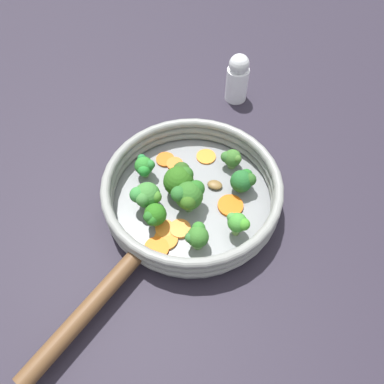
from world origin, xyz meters
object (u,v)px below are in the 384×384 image
object	(u,v)px
carrot_slice_5	(164,160)
carrot_slice_2	(180,229)
carrot_slice_1	(206,157)
broccoli_floret_5	(144,166)
broccoli_floret_1	(232,158)
broccoli_floret_2	(146,196)
broccoli_floret_3	(197,236)
carrot_slice_3	(230,206)
carrot_slice_4	(166,239)
salt_shaker	(238,78)
broccoli_floret_8	(189,196)
carrot_slice_6	(175,164)
mushroom_piece_0	(214,184)
broccoli_floret_0	(180,179)
broccoli_floret_4	(154,216)
broccoli_floret_6	(238,223)
broccoli_floret_7	(244,180)
carrot_slice_7	(165,229)
skillet	(192,200)
carrot_slice_0	(157,248)

from	to	relation	value
carrot_slice_5	carrot_slice_2	bearing A→B (deg)	72.17
carrot_slice_1	broccoli_floret_5	size ratio (longest dim) A/B	0.85
broccoli_floret_1	broccoli_floret_2	xyz separation A→B (m)	(0.16, 0.00, 0.01)
carrot_slice_1	broccoli_floret_3	size ratio (longest dim) A/B	0.79
carrot_slice_3	carrot_slice_4	size ratio (longest dim) A/B	1.13
salt_shaker	broccoli_floret_2	bearing A→B (deg)	29.84
carrot_slice_1	broccoli_floret_8	xyz separation A→B (m)	(0.08, 0.08, 0.03)
carrot_slice_5	carrot_slice_6	world-z (taller)	same
broccoli_floret_8	mushroom_piece_0	size ratio (longest dim) A/B	2.26
carrot_slice_3	salt_shaker	bearing A→B (deg)	-126.24
carrot_slice_2	broccoli_floret_0	world-z (taller)	broccoli_floret_0
carrot_slice_1	broccoli_floret_4	world-z (taller)	broccoli_floret_4
mushroom_piece_0	broccoli_floret_6	bearing A→B (deg)	78.10
broccoli_floret_3	broccoli_floret_2	bearing A→B (deg)	-71.09
carrot_slice_1	broccoli_floret_1	bearing A→B (deg)	122.86
carrot_slice_2	salt_shaker	xyz separation A→B (m)	(-0.25, -0.22, 0.03)
mushroom_piece_0	carrot_slice_5	bearing A→B (deg)	-62.49
broccoli_floret_0	broccoli_floret_4	xyz separation A→B (m)	(0.06, 0.04, -0.00)
broccoli_floret_7	broccoli_floret_6	bearing A→B (deg)	48.76
carrot_slice_4	carrot_slice_7	xyz separation A→B (m)	(-0.01, -0.02, 0.00)
skillet	broccoli_floret_1	distance (m)	0.10
carrot_slice_2	carrot_slice_3	distance (m)	0.09
carrot_slice_1	broccoli_floret_0	size ratio (longest dim) A/B	0.62
carrot_slice_6	broccoli_floret_1	size ratio (longest dim) A/B	0.77
carrot_slice_1	carrot_slice_5	bearing A→B (deg)	-23.90
broccoli_floret_6	carrot_slice_5	bearing A→B (deg)	-81.48
carrot_slice_5	salt_shaker	world-z (taller)	salt_shaker
carrot_slice_6	broccoli_floret_7	size ratio (longest dim) A/B	0.68
broccoli_floret_4	broccoli_floret_7	size ratio (longest dim) A/B	1.09
carrot_slice_7	broccoli_floret_4	distance (m)	0.03
carrot_slice_5	broccoli_floret_1	size ratio (longest dim) A/B	0.87
carrot_slice_0	carrot_slice_7	bearing A→B (deg)	-138.94
skillet	mushroom_piece_0	distance (m)	0.04
broccoli_floret_3	carrot_slice_7	bearing A→B (deg)	-58.21
carrot_slice_6	carrot_slice_7	size ratio (longest dim) A/B	0.96
broccoli_floret_1	broccoli_floret_6	size ratio (longest dim) A/B	0.82
broccoli_floret_0	broccoli_floret_1	world-z (taller)	broccoli_floret_0
broccoli_floret_8	broccoli_floret_7	bearing A→B (deg)	172.79
broccoli_floret_8	carrot_slice_3	bearing A→B (deg)	152.54
broccoli_floret_2	carrot_slice_3	bearing A→B (deg)	149.97
carrot_slice_4	broccoli_floret_6	distance (m)	0.11
carrot_slice_5	broccoli_floret_0	xyz separation A→B (m)	(0.01, 0.07, 0.03)
broccoli_floret_0	broccoli_floret_8	bearing A→B (deg)	82.67
carrot_slice_7	broccoli_floret_5	size ratio (longest dim) A/B	0.74
carrot_slice_6	broccoli_floret_8	xyz separation A→B (m)	(0.02, 0.09, 0.03)
skillet	carrot_slice_2	distance (m)	0.06
carrot_slice_2	carrot_slice_7	size ratio (longest dim) A/B	1.10
carrot_slice_1	broccoli_floret_1	distance (m)	0.05
broccoli_floret_5	broccoli_floret_7	xyz separation A→B (m)	(-0.12, 0.10, -0.00)
carrot_slice_1	broccoli_floret_5	xyz separation A→B (m)	(0.11, -0.02, 0.02)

